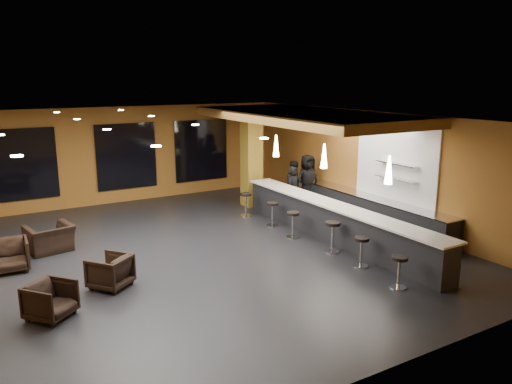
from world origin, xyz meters
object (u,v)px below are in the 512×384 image
column (251,157)px  armchair_b (110,271)px  pendant_2 (276,146)px  staff_c (307,181)px  armchair_d (50,238)px  bar_stool_4 (273,211)px  staff_a (294,190)px  bar_stool_3 (293,221)px  bar_stool_0 (399,268)px  prep_counter (373,212)px  bar_stool_1 (361,248)px  staff_b (295,185)px  pendant_0 (389,170)px  pendant_1 (324,156)px  bar_stool_2 (333,233)px  bar_counter (333,223)px  armchair_c (10,255)px  armchair_a (51,300)px  bar_stool_5 (246,201)px

column → armchair_b: bearing=-143.5°
pendant_2 → staff_c: (1.60, 0.41, -1.41)m
armchair_d → bar_stool_4: 6.42m
staff_a → bar_stool_3: bearing=-136.5°
bar_stool_3 → bar_stool_4: bearing=85.1°
bar_stool_0 → prep_counter: bearing=53.1°
pendant_2 → bar_stool_1: size_ratio=0.94×
staff_a → bar_stool_4: (-1.44, -0.92, -0.32)m
staff_b → bar_stool_0: 7.09m
bar_stool_1 → pendant_2: bearing=81.8°
staff_a → bar_stool_1: bearing=-117.2°
pendant_0 → bar_stool_4: (-0.74, 4.02, -1.87)m
prep_counter → staff_b: bearing=106.7°
pendant_1 → column: bearing=90.0°
bar_stool_2 → pendant_0: bearing=-61.9°
bar_counter → armchair_d: bearing=156.4°
pendant_0 → bar_stool_2: (-0.65, 1.23, -1.82)m
staff_b → bar_stool_3: 3.36m
armchair_b → bar_stool_0: 6.34m
bar_counter → staff_c: staff_c is taller
armchair_c → bar_stool_1: size_ratio=1.13×
armchair_a → bar_stool_3: size_ratio=1.04×
prep_counter → bar_stool_4: prep_counter is taller
staff_c → bar_stool_5: size_ratio=2.40×
staff_b → armchair_b: staff_b is taller
bar_stool_1 → staff_a: bearing=74.0°
pendant_2 → staff_c: size_ratio=0.37×
staff_a → bar_stool_4: size_ratio=2.12×
pendant_2 → bar_stool_1: bearing=-98.2°
bar_stool_4 → prep_counter: bearing=-29.1°
column → pendant_0: bearing=-90.0°
bar_stool_0 → armchair_c: bearing=143.0°
staff_a → staff_b: size_ratio=0.96×
staff_a → bar_stool_3: 2.69m
bar_counter → bar_stool_4: (-0.74, 2.02, -0.02)m
armchair_b → bar_stool_2: size_ratio=0.98×
pendant_2 → armchair_d: 7.35m
bar_counter → bar_stool_5: 3.56m
pendant_2 → armchair_a: bearing=-152.9°
bar_stool_1 → pendant_0: bearing=-4.3°
bar_stool_4 → armchair_d: bearing=170.5°
staff_a → bar_stool_1: (-1.41, -4.89, -0.33)m
column → bar_stool_4: (-0.74, -2.58, -1.27)m
staff_b → armchair_c: bearing=-156.5°
staff_a → armchair_a: size_ratio=2.04×
armchair_a → armchair_b: (1.36, 0.85, 0.01)m
pendant_1 → bar_stool_3: size_ratio=0.92×
staff_a → armchair_d: size_ratio=1.44×
column → pendant_1: column is taller
pendant_2 → armchair_a: pendant_2 is taller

